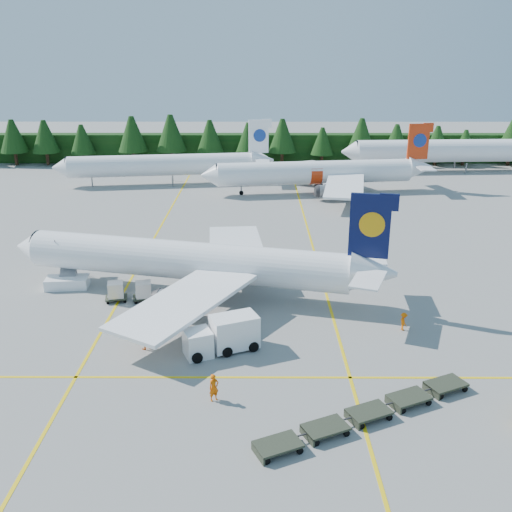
{
  "coord_description": "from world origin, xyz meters",
  "views": [
    {
      "loc": [
        -0.74,
        -42.12,
        22.23
      ],
      "look_at": [
        -0.9,
        10.61,
        3.5
      ],
      "focal_mm": 40.0,
      "sensor_mm": 36.0,
      "label": 1
    }
  ],
  "objects_px": {
    "airliner_red": "(311,173)",
    "service_truck": "(222,335)",
    "airstairs": "(68,279)",
    "airliner_navy": "(180,261)"
  },
  "relations": [
    {
      "from": "airliner_red",
      "to": "service_truck",
      "type": "relative_size",
      "value": 6.23
    },
    {
      "from": "airliner_red",
      "to": "airstairs",
      "type": "xyz_separation_m",
      "value": [
        -28.13,
        -41.41,
        -2.57
      ]
    },
    {
      "from": "service_truck",
      "to": "airliner_navy",
      "type": "bearing_deg",
      "value": 89.08
    },
    {
      "from": "airliner_navy",
      "to": "airstairs",
      "type": "xyz_separation_m",
      "value": [
        -11.63,
        1.37,
        -2.47
      ]
    },
    {
      "from": "service_truck",
      "to": "airliner_red",
      "type": "bearing_deg",
      "value": 55.22
    },
    {
      "from": "airliner_navy",
      "to": "service_truck",
      "type": "distance_m",
      "value": 12.96
    },
    {
      "from": "airliner_red",
      "to": "airstairs",
      "type": "bearing_deg",
      "value": -132.01
    },
    {
      "from": "airstairs",
      "to": "service_truck",
      "type": "distance_m",
      "value": 21.09
    },
    {
      "from": "airliner_navy",
      "to": "service_truck",
      "type": "height_order",
      "value": "airliner_navy"
    },
    {
      "from": "airliner_navy",
      "to": "service_truck",
      "type": "bearing_deg",
      "value": -54.9
    }
  ]
}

